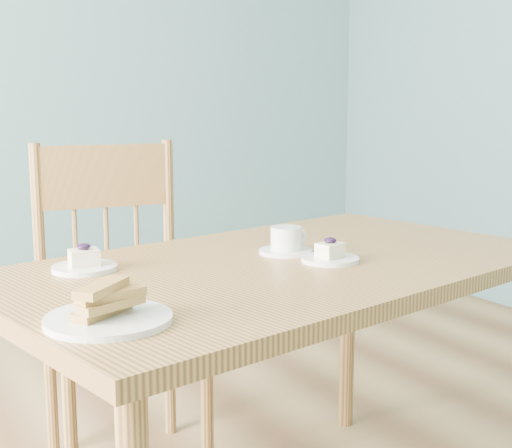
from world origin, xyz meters
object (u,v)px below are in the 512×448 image
(cheesecake_plate_near, at_px, (330,255))
(coffee_cup, at_px, (286,242))
(dining_chair, at_px, (119,305))
(dining_table, at_px, (282,290))
(biscotti_plate, at_px, (108,310))
(cheesecake_plate_far, at_px, (84,263))

(cheesecake_plate_near, xyz_separation_m, coffee_cup, (-0.04, 0.13, 0.01))
(dining_chair, bearing_deg, dining_table, -63.76)
(cheesecake_plate_near, xyz_separation_m, biscotti_plate, (-0.61, -0.19, 0.01))
(cheesecake_plate_near, bearing_deg, dining_chair, 115.27)
(dining_chair, distance_m, coffee_cup, 0.63)
(dining_table, xyz_separation_m, dining_chair, (-0.21, 0.58, -0.15))
(cheesecake_plate_far, height_order, coffee_cup, coffee_cup)
(dining_chair, distance_m, biscotti_plate, 0.92)
(dining_chair, height_order, cheesecake_plate_near, dining_chair)
(cheesecake_plate_near, bearing_deg, dining_table, 147.06)
(dining_table, relative_size, biscotti_plate, 6.67)
(biscotti_plate, bearing_deg, dining_table, 26.00)
(cheesecake_plate_far, bearing_deg, cheesecake_plate_near, -21.63)
(cheesecake_plate_far, height_order, biscotti_plate, biscotti_plate)
(cheesecake_plate_near, height_order, cheesecake_plate_far, cheesecake_plate_far)
(dining_table, height_order, cheesecake_plate_near, cheesecake_plate_near)
(dining_table, relative_size, coffee_cup, 10.99)
(dining_table, bearing_deg, coffee_cup, 39.46)
(dining_chair, xyz_separation_m, biscotti_plate, (-0.31, -0.83, 0.25))
(cheesecake_plate_far, relative_size, biscotti_plate, 0.66)
(dining_table, distance_m, coffee_cup, 0.14)
(dining_table, bearing_deg, dining_chair, 98.89)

